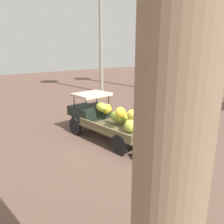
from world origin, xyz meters
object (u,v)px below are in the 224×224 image
Objects in this scene: truck at (104,117)px; farmer at (157,118)px; wooden_crate at (146,154)px; loose_banana_bunch at (176,136)px.

farmer is (-1.83, -1.33, 0.12)m from truck.
wooden_crate is 2.42m from loose_banana_bunch.
truck is at bearing -6.31° from wooden_crate.
wooden_crate reaches higher than loose_banana_bunch.
wooden_crate is 0.94× the size of loose_banana_bunch.
truck is at bearing 42.05° from loose_banana_bunch.
loose_banana_bunch is (0.44, -2.37, -0.09)m from wooden_crate.
farmer is at bearing -147.27° from truck.
truck is 8.10× the size of wooden_crate.
farmer is at bearing -60.77° from wooden_crate.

